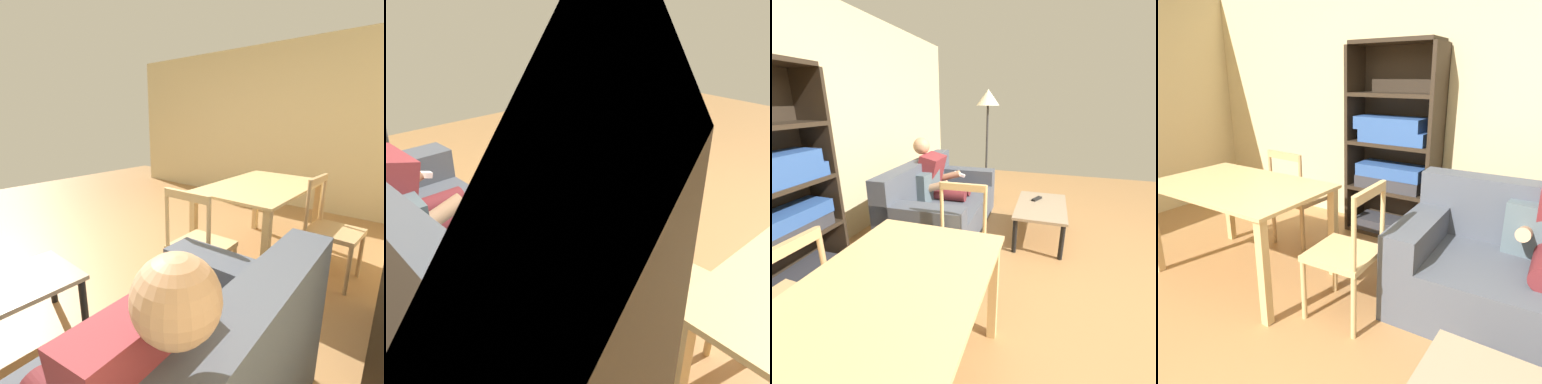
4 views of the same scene
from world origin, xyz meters
The scene contains 5 objects.
ground_plane centered at (0.00, 0.00, 0.00)m, with size 8.44×8.44×0.00m, color #9E7042.
wall_side centered at (-3.22, 0.00, 1.28)m, with size 0.12×5.50×2.56m, color #C8B586.
dining_table centered at (-1.23, 1.13, 0.65)m, with size 1.36×0.85×0.77m.
dining_chair_near_wall centered at (-1.23, 1.82, 0.46)m, with size 0.44×0.44×0.92m.
dining_chair_facing_couch centered at (-0.21, 1.13, 0.46)m, with size 0.44×0.44×0.93m.
Camera 1 is at (1.38, 2.40, 1.44)m, focal length 26.62 mm.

